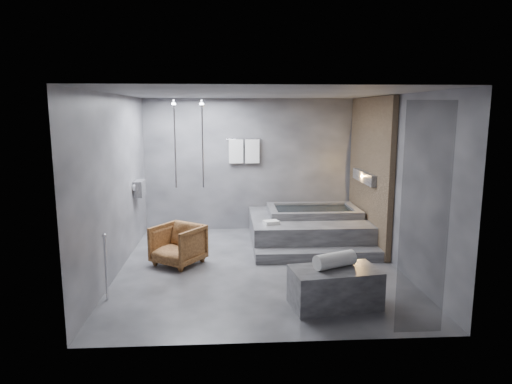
{
  "coord_description": "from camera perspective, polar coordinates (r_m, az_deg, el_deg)",
  "views": [
    {
      "loc": [
        -0.49,
        -7.18,
        2.53
      ],
      "look_at": [
        -0.03,
        0.3,
        1.2
      ],
      "focal_mm": 32.0,
      "sensor_mm": 36.0,
      "label": 1
    }
  ],
  "objects": [
    {
      "name": "room",
      "position": [
        7.51,
        3.27,
        3.93
      ],
      "size": [
        5.0,
        5.04,
        2.82
      ],
      "color": "#303033",
      "rests_on": "ground"
    },
    {
      "name": "concrete_bench",
      "position": [
        6.19,
        9.8,
        -11.69
      ],
      "size": [
        1.21,
        0.78,
        0.51
      ],
      "primitive_type": "cube",
      "rotation": [
        0.0,
        0.0,
        0.15
      ],
      "color": "#333336",
      "rests_on": "ground"
    },
    {
      "name": "tub_deck",
      "position": [
        9.06,
        6.4,
        -4.6
      ],
      "size": [
        2.2,
        2.0,
        0.5
      ],
      "primitive_type": "cube",
      "color": "#363638",
      "rests_on": "ground"
    },
    {
      "name": "rolled_towel",
      "position": [
        6.12,
        9.82,
        -8.38
      ],
      "size": [
        0.61,
        0.42,
        0.21
      ],
      "primitive_type": "cylinder",
      "rotation": [
        0.0,
        1.57,
        0.42
      ],
      "color": "white",
      "rests_on": "concrete_bench"
    },
    {
      "name": "tub_step",
      "position": [
        7.99,
        7.84,
        -7.84
      ],
      "size": [
        2.2,
        0.36,
        0.18
      ],
      "primitive_type": "cube",
      "color": "#363638",
      "rests_on": "ground"
    },
    {
      "name": "deck_towel",
      "position": [
        8.32,
        1.91,
        -3.83
      ],
      "size": [
        0.31,
        0.26,
        0.07
      ],
      "primitive_type": "cube",
      "rotation": [
        0.0,
        0.0,
        0.31
      ],
      "color": "silver",
      "rests_on": "tub_deck"
    },
    {
      "name": "driftwood_chair",
      "position": [
        7.77,
        -9.72,
        -6.51
      ],
      "size": [
        1.01,
        1.01,
        0.67
      ],
      "primitive_type": "imported",
      "rotation": [
        0.0,
        0.0,
        -0.61
      ],
      "color": "#442611",
      "rests_on": "ground"
    }
  ]
}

